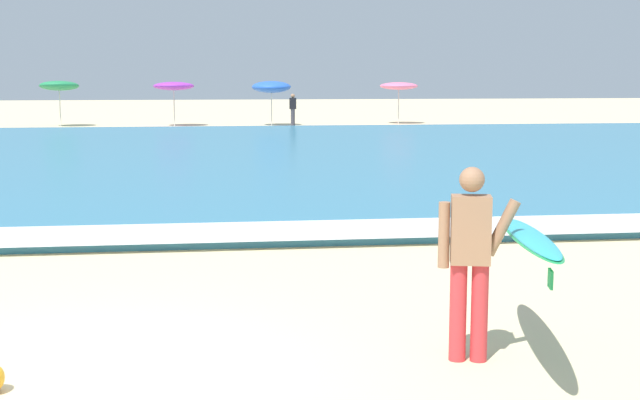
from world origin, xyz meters
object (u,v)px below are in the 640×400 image
beach_umbrella_1 (59,86)px  beach_umbrella_2 (174,86)px  beach_umbrella_3 (271,87)px  beachgoer_near_row_left (293,109)px  surfer_with_board (499,247)px  beach_umbrella_4 (399,86)px

beach_umbrella_1 → beach_umbrella_2: 5.49m
beach_umbrella_3 → beachgoer_near_row_left: beach_umbrella_3 is taller
surfer_with_board → beachgoer_near_row_left: size_ratio=1.81×
surfer_with_board → beach_umbrella_3: (0.63, 35.78, 0.86)m
surfer_with_board → beachgoer_near_row_left: (1.60, 34.93, -0.19)m
beach_umbrella_1 → beach_umbrella_3: bearing=-3.2°
beach_umbrella_2 → beachgoer_near_row_left: size_ratio=1.37×
beach_umbrella_2 → beach_umbrella_3: 4.74m
beach_umbrella_1 → beach_umbrella_2: (5.47, -0.40, -0.02)m
beach_umbrella_1 → beachgoer_near_row_left: 11.33m
surfer_with_board → beach_umbrella_3: beach_umbrella_3 is taller
beach_umbrella_1 → beach_umbrella_4: size_ratio=1.07×
surfer_with_board → beach_umbrella_2: size_ratio=1.32×
beach_umbrella_4 → beachgoer_near_row_left: 5.91m
beach_umbrella_1 → beachgoer_near_row_left: bearing=-7.3°
beach_umbrella_3 → beach_umbrella_4: beach_umbrella_3 is taller
beach_umbrella_2 → beachgoer_near_row_left: bearing=-10.1°
beach_umbrella_2 → beach_umbrella_3: (4.74, -0.17, -0.05)m
beach_umbrella_1 → beachgoer_near_row_left: beach_umbrella_1 is taller
beach_umbrella_4 → beach_umbrella_2: bearing=-176.9°
beach_umbrella_3 → beach_umbrella_2: bearing=177.9°
beach_umbrella_1 → beach_umbrella_3: size_ratio=1.03×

